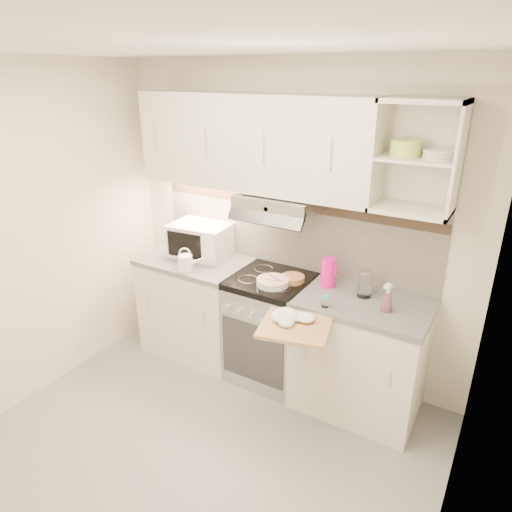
{
  "coord_description": "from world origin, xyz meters",
  "views": [
    {
      "loc": [
        1.55,
        -1.73,
        2.4
      ],
      "look_at": [
        -0.05,
        0.95,
        1.13
      ],
      "focal_mm": 32.0,
      "sensor_mm": 36.0,
      "label": 1
    }
  ],
  "objects_px": {
    "watering_can": "(186,262)",
    "spray_bottle": "(387,299)",
    "pink_pitcher": "(328,272)",
    "microwave": "(201,239)",
    "electric_range": "(271,328)",
    "plate_stack": "(273,282)",
    "cutting_board": "(295,327)",
    "glass_jar": "(365,283)"
  },
  "relations": [
    {
      "from": "watering_can",
      "to": "spray_bottle",
      "type": "distance_m",
      "value": 1.59
    },
    {
      "from": "spray_bottle",
      "to": "pink_pitcher",
      "type": "bearing_deg",
      "value": 172.74
    },
    {
      "from": "microwave",
      "to": "watering_can",
      "type": "distance_m",
      "value": 0.35
    },
    {
      "from": "microwave",
      "to": "watering_can",
      "type": "relative_size",
      "value": 2.45
    },
    {
      "from": "electric_range",
      "to": "pink_pitcher",
      "type": "bearing_deg",
      "value": 12.12
    },
    {
      "from": "microwave",
      "to": "plate_stack",
      "type": "relative_size",
      "value": 2.17
    },
    {
      "from": "electric_range",
      "to": "plate_stack",
      "type": "relative_size",
      "value": 3.66
    },
    {
      "from": "spray_bottle",
      "to": "cutting_board",
      "type": "height_order",
      "value": "spray_bottle"
    },
    {
      "from": "glass_jar",
      "to": "cutting_board",
      "type": "xyz_separation_m",
      "value": [
        -0.26,
        -0.59,
        -0.13
      ]
    },
    {
      "from": "plate_stack",
      "to": "pink_pitcher",
      "type": "xyz_separation_m",
      "value": [
        0.36,
        0.19,
        0.09
      ]
    },
    {
      "from": "electric_range",
      "to": "microwave",
      "type": "xyz_separation_m",
      "value": [
        -0.76,
        0.11,
        0.59
      ]
    },
    {
      "from": "microwave",
      "to": "watering_can",
      "type": "xyz_separation_m",
      "value": [
        0.1,
        -0.33,
        -0.07
      ]
    },
    {
      "from": "pink_pitcher",
      "to": "electric_range",
      "type": "bearing_deg",
      "value": -171.94
    },
    {
      "from": "watering_can",
      "to": "electric_range",
      "type": "bearing_deg",
      "value": -4.68
    },
    {
      "from": "watering_can",
      "to": "spray_bottle",
      "type": "bearing_deg",
      "value": -17.09
    },
    {
      "from": "watering_can",
      "to": "cutting_board",
      "type": "relative_size",
      "value": 0.5
    },
    {
      "from": "microwave",
      "to": "cutting_board",
      "type": "xyz_separation_m",
      "value": [
        1.23,
        -0.63,
        -0.17
      ]
    },
    {
      "from": "plate_stack",
      "to": "cutting_board",
      "type": "height_order",
      "value": "plate_stack"
    },
    {
      "from": "electric_range",
      "to": "glass_jar",
      "type": "distance_m",
      "value": 0.91
    },
    {
      "from": "glass_jar",
      "to": "cutting_board",
      "type": "height_order",
      "value": "glass_jar"
    },
    {
      "from": "spray_bottle",
      "to": "cutting_board",
      "type": "xyz_separation_m",
      "value": [
        -0.45,
        -0.46,
        -0.11
      ]
    },
    {
      "from": "watering_can",
      "to": "glass_jar",
      "type": "bearing_deg",
      "value": -11.1
    },
    {
      "from": "plate_stack",
      "to": "spray_bottle",
      "type": "bearing_deg",
      "value": 2.82
    },
    {
      "from": "watering_can",
      "to": "cutting_board",
      "type": "xyz_separation_m",
      "value": [
        1.13,
        -0.3,
        -0.1
      ]
    },
    {
      "from": "microwave",
      "to": "pink_pitcher",
      "type": "distance_m",
      "value": 1.19
    },
    {
      "from": "electric_range",
      "to": "spray_bottle",
      "type": "height_order",
      "value": "spray_bottle"
    },
    {
      "from": "electric_range",
      "to": "microwave",
      "type": "bearing_deg",
      "value": 171.66
    },
    {
      "from": "pink_pitcher",
      "to": "spray_bottle",
      "type": "relative_size",
      "value": 1.02
    },
    {
      "from": "electric_range",
      "to": "cutting_board",
      "type": "height_order",
      "value": "electric_range"
    },
    {
      "from": "glass_jar",
      "to": "pink_pitcher",
      "type": "bearing_deg",
      "value": 175.19
    },
    {
      "from": "pink_pitcher",
      "to": "plate_stack",
      "type": "bearing_deg",
      "value": -155.72
    },
    {
      "from": "spray_bottle",
      "to": "plate_stack",
      "type": "bearing_deg",
      "value": -166.98
    },
    {
      "from": "cutting_board",
      "to": "electric_range",
      "type": "bearing_deg",
      "value": 118.13
    },
    {
      "from": "microwave",
      "to": "plate_stack",
      "type": "bearing_deg",
      "value": -20.57
    },
    {
      "from": "spray_bottle",
      "to": "cutting_board",
      "type": "bearing_deg",
      "value": -124.4
    },
    {
      "from": "watering_can",
      "to": "cutting_board",
      "type": "distance_m",
      "value": 1.17
    },
    {
      "from": "spray_bottle",
      "to": "watering_can",
      "type": "bearing_deg",
      "value": -164.16
    },
    {
      "from": "plate_stack",
      "to": "microwave",
      "type": "bearing_deg",
      "value": 165.51
    },
    {
      "from": "microwave",
      "to": "plate_stack",
      "type": "height_order",
      "value": "microwave"
    },
    {
      "from": "plate_stack",
      "to": "cutting_board",
      "type": "bearing_deg",
      "value": -46.53
    },
    {
      "from": "plate_stack",
      "to": "cutting_board",
      "type": "xyz_separation_m",
      "value": [
        0.4,
        -0.42,
        -0.05
      ]
    },
    {
      "from": "glass_jar",
      "to": "spray_bottle",
      "type": "bearing_deg",
      "value": -33.14
    }
  ]
}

